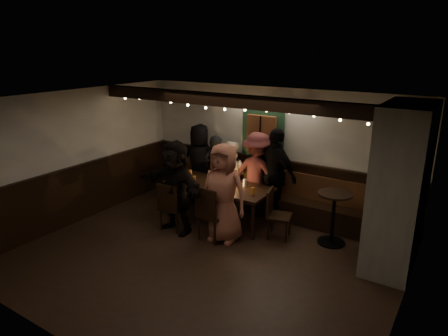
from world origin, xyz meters
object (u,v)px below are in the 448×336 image
Objects in this scene: person_c at (230,176)px; person_d at (257,174)px; dining_table at (218,188)px; person_a at (200,163)px; chair_near_left at (170,204)px; person_g at (224,193)px; person_b at (216,170)px; chair_near_right at (210,211)px; person_f at (176,187)px; high_top at (334,212)px; person_e at (276,174)px; chair_end at (275,211)px.

person_d is (0.60, 0.10, 0.12)m from person_c.
dining_table is 1.21× the size of person_a.
person_g is (1.04, 0.22, 0.36)m from chair_near_left.
dining_table is at bearing 60.84° from person_d.
person_g reaches higher than person_b.
person_f is (-0.78, 0.02, 0.30)m from chair_near_right.
person_e is (-1.34, 0.44, 0.33)m from high_top.
person_d is (0.97, 0.07, 0.08)m from person_b.
person_g is at bearing 120.85° from person_b.
person_g is (1.49, -1.33, 0.02)m from person_a.
person_b is 1.41m from person_e.
person_b reaches higher than chair_near_left.
person_f reaches higher than chair_near_right.
chair_end is at bearing -2.62° from dining_table.
chair_near_right is 0.57× the size of person_g.
person_g reaches higher than person_f.
person_a is 1.84m from person_e.
person_d reaches higher than person_c.
person_a reaches higher than chair_near_left.
high_top is at bearing 22.52° from person_g.
person_c is (-1.40, 0.70, 0.23)m from chair_end.
person_f is (0.09, -1.48, 0.09)m from person_b.
person_c is 0.86× the size of person_d.
person_d is (-0.80, 0.80, 0.35)m from chair_end.
person_g reaches higher than person_c.
chair_near_right is 0.59× the size of person_d.
chair_end is 2.35m from person_a.
person_d is at bearing 86.36° from chair_near_right.
chair_near_right is 0.58× the size of person_a.
high_top is 2.78m from person_b.
person_b is 0.91× the size of person_d.
person_f is 0.98× the size of person_g.
chair_end is 0.58× the size of person_b.
person_b is at bearing 104.58° from person_f.
person_e is 1.06× the size of person_f.
dining_table is 1.15× the size of person_e.
person_b is at bearing -20.60° from person_c.
person_e reaches higher than person_d.
person_c is 1.04m from person_e.
person_e is at bearing 48.91° from chair_near_left.
chair_near_left is 1.58m from person_c.
person_a is at bearing -7.69° from person_b.
chair_near_left is at bearing 62.14° from person_d.
chair_near_right is 0.65× the size of person_b.
chair_near_left is 0.93× the size of chair_near_right.
person_f is (-1.68, -0.75, 0.36)m from chair_end.
person_a is at bearing 120.66° from person_f.
dining_table is at bearing 60.41° from chair_near_left.
chair_near_right is at bearing -149.51° from high_top.
person_c reaches higher than chair_end.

